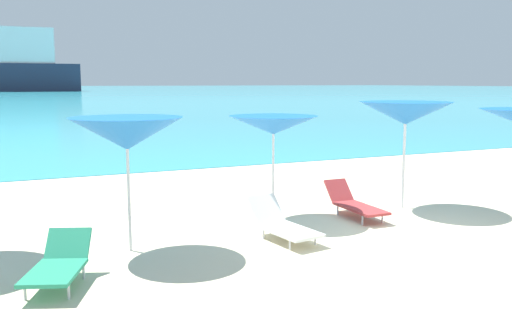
# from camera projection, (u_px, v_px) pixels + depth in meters

# --- Properties ---
(ground_plane) EXTENTS (50.00, 100.00, 0.30)m
(ground_plane) POSITION_uv_depth(u_px,v_px,m) (217.00, 167.00, 18.23)
(ground_plane) COLOR beige
(ocean_water) EXTENTS (650.00, 440.00, 0.02)m
(ocean_water) POSITION_uv_depth(u_px,v_px,m) (26.00, 89.00, 215.91)
(ocean_water) COLOR #38B7CC
(ocean_water) RESTS_ON ground_plane
(umbrella_3) EXTENTS (1.92, 1.92, 2.14)m
(umbrella_3) POSITION_uv_depth(u_px,v_px,m) (127.00, 134.00, 8.46)
(umbrella_3) COLOR silver
(umbrella_3) RESTS_ON ground_plane
(umbrella_4) EXTENTS (1.80, 1.80, 2.03)m
(umbrella_4) POSITION_uv_depth(u_px,v_px,m) (273.00, 125.00, 10.61)
(umbrella_4) COLOR silver
(umbrella_4) RESTS_ON ground_plane
(umbrella_5) EXTENTS (1.98, 1.98, 2.27)m
(umbrella_5) POSITION_uv_depth(u_px,v_px,m) (406.00, 113.00, 11.46)
(umbrella_5) COLOR silver
(umbrella_5) RESTS_ON ground_plane
(lounge_chair_1) EXTENTS (1.06, 1.47, 0.62)m
(lounge_chair_1) POSITION_uv_depth(u_px,v_px,m) (59.00, 263.00, 7.20)
(lounge_chair_1) COLOR #268C66
(lounge_chair_1) RESTS_ON ground_plane
(lounge_chair_2) EXTENTS (0.55, 1.65, 0.64)m
(lounge_chair_2) POSITION_uv_depth(u_px,v_px,m) (354.00, 203.00, 10.91)
(lounge_chair_2) COLOR #A53333
(lounge_chair_2) RESTS_ON ground_plane
(lounge_chair_6) EXTENTS (0.83, 1.57, 0.66)m
(lounge_chair_6) POSITION_uv_depth(u_px,v_px,m) (282.00, 224.00, 9.33)
(lounge_chair_6) COLOR white
(lounge_chair_6) RESTS_ON ground_plane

